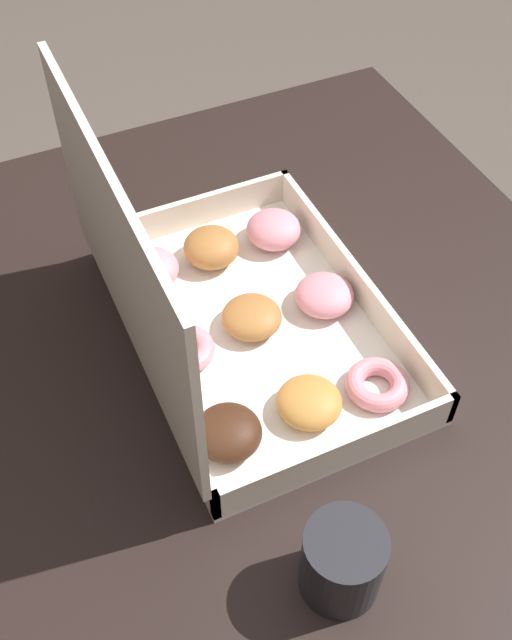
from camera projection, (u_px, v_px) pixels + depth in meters
ground_plane at (259, 611)px, 1.37m from camera, size 8.00×8.00×0.00m
dining_table at (261, 429)px, 0.90m from camera, size 0.99×0.86×0.72m
donut_box at (226, 307)px, 0.81m from camera, size 0.39×0.27×0.29m
coffee_mug at (343, 561)px, 0.64m from camera, size 0.07×0.07×0.08m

